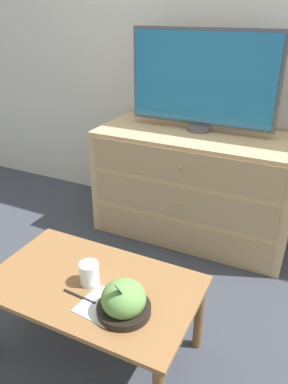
{
  "coord_description": "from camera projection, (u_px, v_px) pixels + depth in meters",
  "views": [
    {
      "loc": [
        0.62,
        -2.53,
        1.46
      ],
      "look_at": [
        -0.01,
        -1.24,
        0.74
      ],
      "focal_mm": 35.0,
      "sensor_mm": 36.0,
      "label": 1
    }
  ],
  "objects": [
    {
      "name": "ground_plane",
      "position": [
        214.0,
        214.0,
        2.93
      ],
      "size": [
        12.0,
        12.0,
        0.0
      ],
      "primitive_type": "plane",
      "color": "#383D47"
    },
    {
      "name": "wall_back",
      "position": [
        232.0,
        34.0,
        2.37
      ],
      "size": [
        12.0,
        0.05,
        2.6
      ],
      "color": "silver",
      "rests_on": "ground_plane"
    },
    {
      "name": "dresser",
      "position": [
        194.0,
        185.0,
        2.54
      ],
      "size": [
        1.3,
        0.59,
        0.73
      ],
      "color": "tan",
      "rests_on": "ground_plane"
    },
    {
      "name": "tv",
      "position": [
        203.0,
        80.0,
        2.31
      ],
      "size": [
        0.94,
        0.16,
        0.62
      ],
      "color": "#515156",
      "rests_on": "dresser"
    },
    {
      "name": "coffee_table",
      "position": [
        93.0,
        293.0,
        1.62
      ],
      "size": [
        0.9,
        0.54,
        0.4
      ],
      "color": "olive",
      "rests_on": "ground_plane"
    },
    {
      "name": "takeout_bowl",
      "position": [
        124.0,
        301.0,
        1.42
      ],
      "size": [
        0.21,
        0.21,
        0.16
      ],
      "color": "black",
      "rests_on": "coffee_table"
    },
    {
      "name": "drink_cup",
      "position": [
        89.0,
        274.0,
        1.58
      ],
      "size": [
        0.08,
        0.08,
        0.1
      ],
      "color": "white",
      "rests_on": "coffee_table"
    },
    {
      "name": "napkin",
      "position": [
        103.0,
        305.0,
        1.47
      ],
      "size": [
        0.19,
        0.19,
        0.0
      ],
      "color": "white",
      "rests_on": "coffee_table"
    },
    {
      "name": "knife",
      "position": [
        80.0,
        297.0,
        1.51
      ],
      "size": [
        0.16,
        0.02,
        0.01
      ],
      "color": "black",
      "rests_on": "coffee_table"
    }
  ]
}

